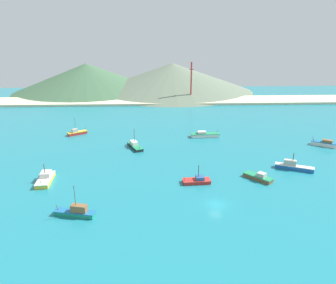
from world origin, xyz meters
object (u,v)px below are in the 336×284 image
fishing_boat_7 (205,135)px  fishing_boat_5 (45,178)px  fishing_boat_3 (293,166)px  fishing_boat_8 (259,177)px  fishing_boat_1 (76,212)px  fishing_boat_4 (135,146)px  fishing_boat_6 (324,143)px  fishing_boat_2 (197,181)px  radio_tower (191,82)px  fishing_boat_0 (77,133)px

fishing_boat_7 → fishing_boat_5: bearing=-143.0°
fishing_boat_3 → fishing_boat_8: size_ratio=1.39×
fishing_boat_8 → fishing_boat_1: bearing=-160.6°
fishing_boat_3 → fishing_boat_4: (-45.51, 19.62, -0.17)m
fishing_boat_5 → fishing_boat_8: size_ratio=1.22×
fishing_boat_3 → fishing_boat_6: 26.64m
fishing_boat_6 → fishing_boat_2: bearing=-151.2°
fishing_boat_8 → fishing_boat_2: bearing=-175.4°
fishing_boat_1 → fishing_boat_7: bearing=55.9°
fishing_boat_8 → radio_tower: bearing=93.7°
fishing_boat_3 → fishing_boat_5: size_ratio=1.15×
fishing_boat_5 → fishing_boat_8: bearing=-1.1°
fishing_boat_1 → fishing_boat_5: bearing=125.6°
fishing_boat_3 → fishing_boat_5: fishing_boat_3 is taller
fishing_boat_7 → fishing_boat_8: (8.47, -36.32, -0.09)m
fishing_boat_1 → fishing_boat_8: fishing_boat_1 is taller
fishing_boat_2 → fishing_boat_8: bearing=4.6°
fishing_boat_2 → fishing_boat_4: (-17.46, 26.75, 0.13)m
fishing_boat_0 → fishing_boat_4: bearing=-34.1°
fishing_boat_4 → fishing_boat_7: size_ratio=0.87×
fishing_boat_0 → radio_tower: (50.28, 59.51, 10.61)m
fishing_boat_8 → fishing_boat_4: bearing=143.0°
fishing_boat_3 → fishing_boat_5: 67.07m
fishing_boat_8 → fishing_boat_0: bearing=144.1°
fishing_boat_0 → radio_tower: bearing=49.8°
fishing_boat_0 → radio_tower: size_ratio=0.32×
fishing_boat_2 → radio_tower: 102.90m
fishing_boat_4 → fishing_boat_5: (-21.40, -24.36, 0.08)m
fishing_boat_7 → fishing_boat_1: bearing=-124.1°
fishing_boat_0 → fishing_boat_7: (48.26, -4.73, -0.00)m
radio_tower → fishing_boat_6: bearing=-63.9°
fishing_boat_1 → fishing_boat_5: (-11.76, 16.40, -0.07)m
fishing_boat_3 → fishing_boat_8: (-11.76, -5.83, -0.23)m
fishing_boat_1 → fishing_boat_3: bearing=21.0°
fishing_boat_2 → fishing_boat_4: 31.94m
fishing_boat_5 → fishing_boat_6: bearing=15.3°
radio_tower → fishing_boat_8: bearing=-86.3°
fishing_boat_4 → fishing_boat_8: bearing=-37.0°
fishing_boat_3 → fishing_boat_5: (-66.91, -4.74, -0.09)m
fishing_boat_1 → fishing_boat_0: bearing=103.3°
fishing_boat_0 → fishing_boat_3: (68.50, -35.22, 0.13)m
fishing_boat_2 → fishing_boat_4: size_ratio=0.77×
fishing_boat_3 → fishing_boat_6: (18.96, 18.71, -0.03)m
fishing_boat_3 → fishing_boat_6: fishing_boat_3 is taller
fishing_boat_1 → fishing_boat_6: bearing=28.3°
fishing_boat_4 → fishing_boat_0: bearing=145.9°
fishing_boat_2 → radio_tower: (9.83, 101.86, 10.78)m
fishing_boat_5 → radio_tower: 111.25m
radio_tower → fishing_boat_4: bearing=-110.0°
fishing_boat_1 → fishing_boat_7: fishing_boat_1 is taller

